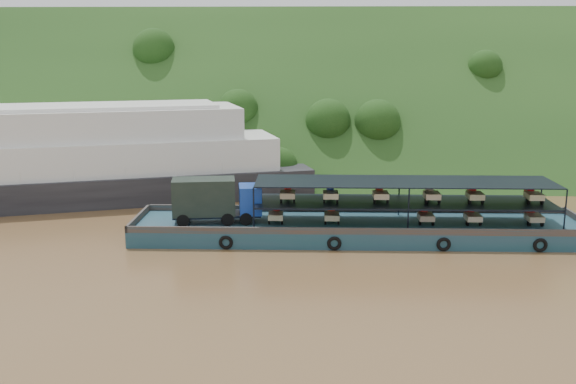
{
  "coord_description": "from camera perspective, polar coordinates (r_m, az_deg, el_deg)",
  "views": [
    {
      "loc": [
        -0.56,
        -47.66,
        14.45
      ],
      "look_at": [
        -2.0,
        3.0,
        3.2
      ],
      "focal_mm": 40.0,
      "sensor_mm": 36.0,
      "label": 1
    }
  ],
  "objects": [
    {
      "name": "passenger_ferry",
      "position": [
        66.38,
        -18.35,
        2.83
      ],
      "size": [
        47.03,
        24.41,
        9.25
      ],
      "rotation": [
        0.0,
        0.0,
        0.3
      ],
      "color": "black",
      "rests_on": "ground"
    },
    {
      "name": "ground",
      "position": [
        49.8,
        2.21,
        -4.36
      ],
      "size": [
        160.0,
        160.0,
        0.0
      ],
      "primitive_type": "plane",
      "color": "brown",
      "rests_on": "ground"
    },
    {
      "name": "cargo_barge",
      "position": [
        50.6,
        5.1,
        -2.75
      ],
      "size": [
        35.0,
        7.18,
        4.71
      ],
      "color": "#15414B",
      "rests_on": "ground"
    },
    {
      "name": "hillside",
      "position": [
        84.9,
        1.99,
        2.71
      ],
      "size": [
        140.0,
        39.6,
        39.6
      ],
      "primitive_type": "cube",
      "rotation": [
        0.79,
        0.0,
        0.0
      ],
      "color": "#1A3915",
      "rests_on": "ground"
    }
  ]
}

